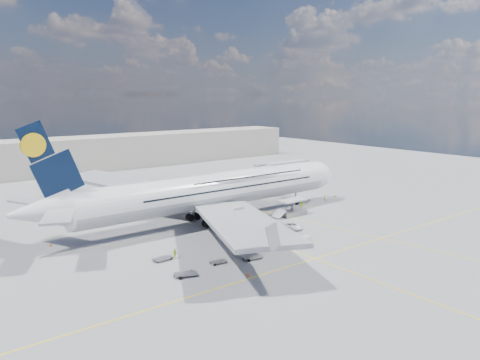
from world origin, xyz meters
TOP-DOWN VIEW (x-y plane):
  - ground at (0.00, 0.00)m, footprint 300.00×300.00m
  - taxi_line_main at (0.00, 0.00)m, footprint 0.25×220.00m
  - taxi_line_cross at (0.00, -20.00)m, footprint 120.00×0.25m
  - taxi_line_diag at (14.00, 10.00)m, footprint 14.16×99.06m
  - airliner at (0.26, 10.00)m, footprint 77.26×79.15m
  - jet_bridge at (29.81, 20.94)m, footprint 18.80×12.10m
  - cargo_loader at (16.82, 2.89)m, footprint 8.53×3.20m
  - terminal at (0.00, 95.00)m, footprint 180.00×16.00m
  - tree_line at (40.00, 140.00)m, footprint 160.00×6.00m
  - dolly_row_a at (-14.09, -11.96)m, footprint 2.83×1.74m
  - dolly_row_b at (-21.10, -13.40)m, footprint 3.83×2.88m
  - dolly_row_c at (-8.41, -13.79)m, footprint 3.57×2.65m
  - dolly_back at (-20.55, -5.20)m, footprint 3.27×1.98m
  - dolly_nose_far at (2.99, -14.69)m, footprint 3.38×2.38m
  - dolly_nose_near at (5.66, -3.66)m, footprint 3.51×2.06m
  - baggage_tug at (-2.52, -9.77)m, footprint 3.19×1.55m
  - catering_truck_inner at (-8.70, 26.94)m, footprint 6.51×3.09m
  - catering_truck_outer at (-15.47, 41.65)m, footprint 6.72×4.42m
  - service_van at (9.32, -5.09)m, footprint 2.28×4.79m
  - crew_nose at (33.44, 7.90)m, footprint 0.75×0.69m
  - crew_loader at (23.02, 5.92)m, footprint 1.24×1.21m
  - crew_wing at (-18.34, -5.40)m, footprint 0.58×1.04m
  - crew_van at (8.88, 3.33)m, footprint 0.79×0.93m
  - crew_tug at (3.07, -14.45)m, footprint 1.22×0.91m
  - cone_nose at (39.77, 9.97)m, footprint 0.46×0.46m
  - cone_wing_left_inner at (-9.71, 21.92)m, footprint 0.49×0.49m
  - cone_wing_left_outer at (-20.09, 42.60)m, footprint 0.40×0.40m
  - cone_wing_right_inner at (-2.27, -7.92)m, footprint 0.43×0.43m
  - cone_wing_right_outer at (-13.62, -19.11)m, footprint 0.47×0.47m
  - cone_tail at (-33.02, 13.75)m, footprint 0.49×0.49m

SIDE VIEW (x-z plane):
  - ground at x=0.00m, z-range 0.00..0.00m
  - taxi_line_main at x=0.00m, z-range 0.00..0.01m
  - taxi_line_cross at x=0.00m, z-range 0.00..0.01m
  - taxi_line_diag at x=14.00m, z-range 0.00..0.01m
  - cone_wing_left_outer at x=-20.09m, z-range -0.01..0.51m
  - cone_wing_right_inner at x=-2.27m, z-range -0.01..0.54m
  - cone_nose at x=39.77m, z-range -0.01..0.57m
  - cone_wing_right_outer at x=-13.62m, z-range -0.01..0.59m
  - cone_tail at x=-33.02m, z-range -0.01..0.61m
  - cone_wing_left_inner at x=-9.71m, z-range -0.01..0.61m
  - dolly_row_a at x=-14.09m, z-range 0.11..0.50m
  - dolly_back at x=-20.55m, z-range 0.12..0.58m
  - dolly_row_c at x=-8.41m, z-range 0.13..0.59m
  - dolly_nose_near at x=5.66m, z-range 0.14..0.63m
  - dolly_row_b at x=-21.10m, z-range 0.14..0.64m
  - service_van at x=9.32m, z-range 0.00..1.32m
  - crew_van at x=8.88m, z-range 0.00..1.62m
  - crew_tug at x=3.07m, z-range 0.00..1.68m
  - crew_wing at x=-18.34m, z-range 0.00..1.68m
  - crew_nose at x=33.44m, z-range 0.00..1.73m
  - baggage_tug at x=-2.52m, z-range -0.12..1.85m
  - crew_loader at x=23.02m, z-range 0.00..2.01m
  - dolly_nose_far at x=2.99m, z-range 0.07..2.01m
  - cargo_loader at x=16.82m, z-range -0.59..3.09m
  - catering_truck_outer at x=-15.47m, z-range -0.13..3.58m
  - catering_truck_inner at x=-8.70m, z-range -0.11..3.64m
  - tree_line at x=40.00m, z-range 0.00..8.00m
  - terminal at x=0.00m, z-range 0.00..12.00m
  - jet_bridge at x=29.81m, z-range 2.60..11.10m
  - airliner at x=0.26m, z-range -4.98..18.72m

